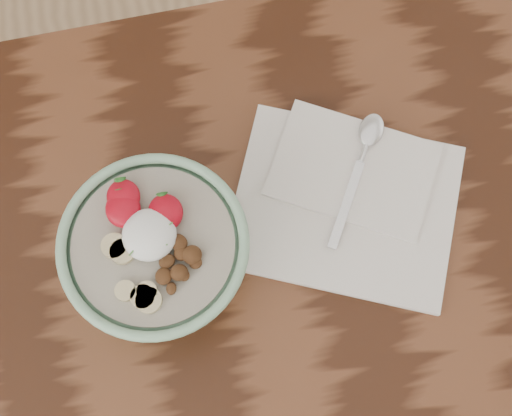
{
  "coord_description": "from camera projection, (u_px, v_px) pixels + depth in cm",
  "views": [
    {
      "loc": [
        5.15,
        -11.41,
        161.66
      ],
      "look_at": [
        9.85,
        10.68,
        87.41
      ],
      "focal_mm": 50.0,
      "sensor_mm": 36.0,
      "label": 1
    }
  ],
  "objects": [
    {
      "name": "napkin",
      "position": [
        347.0,
        198.0,
        0.9
      ],
      "size": [
        34.26,
        31.69,
        1.69
      ],
      "rotation": [
        0.0,
        0.0,
        -0.43
      ],
      "color": "white",
      "rests_on": "table"
    },
    {
      "name": "spoon",
      "position": [
        365.0,
        148.0,
        0.91
      ],
      "size": [
        11.78,
        17.23,
        0.99
      ],
      "rotation": [
        0.0,
        0.0,
        -0.55
      ],
      "color": "silver",
      "rests_on": "napkin"
    },
    {
      "name": "breakfast_bowl",
      "position": [
        158.0,
        253.0,
        0.81
      ],
      "size": [
        21.16,
        21.16,
        14.18
      ],
      "rotation": [
        0.0,
        0.0,
        0.42
      ],
      "color": "#8AB995",
      "rests_on": "table"
    },
    {
      "name": "table",
      "position": [
        200.0,
        345.0,
        0.95
      ],
      "size": [
        160.0,
        90.0,
        75.0
      ],
      "color": "#33180C",
      "rests_on": "ground"
    }
  ]
}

